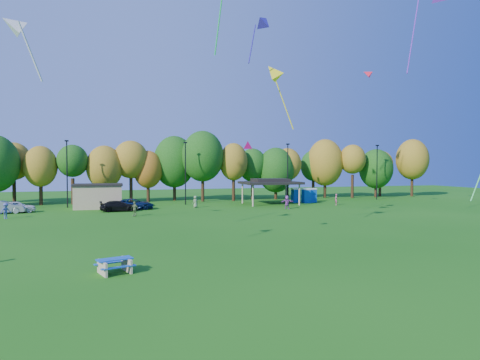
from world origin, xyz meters
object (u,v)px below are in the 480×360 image
object	(u,v)px
porta_potties	(305,195)
car_d	(119,206)
picnic_table	(115,265)
car_b	(4,207)
car_a	(16,207)
car_c	(134,204)

from	to	relation	value
porta_potties	car_d	bearing A→B (deg)	-169.87
picnic_table	car_b	xyz separation A→B (m)	(-12.53, 32.77, 0.29)
porta_potties	car_b	world-z (taller)	porta_potties
car_a	car_b	size ratio (longest dim) A/B	0.95
car_c	car_d	distance (m)	2.69
car_c	picnic_table	bearing A→B (deg)	179.72
car_b	porta_potties	bearing A→B (deg)	-91.85
porta_potties	car_d	xyz separation A→B (m)	(-27.46, -4.91, -0.44)
car_b	car_d	xyz separation A→B (m)	(13.06, -1.34, -0.09)
porta_potties	car_b	size ratio (longest dim) A/B	0.83
car_a	car_c	distance (m)	13.79
car_a	car_c	xyz separation A→B (m)	(13.78, 0.12, -0.04)
porta_potties	picnic_table	size ratio (longest dim) A/B	1.71
picnic_table	car_d	bearing A→B (deg)	71.05
porta_potties	car_a	world-z (taller)	porta_potties
car_a	car_d	world-z (taller)	car_a
car_d	picnic_table	bearing A→B (deg)	177.15
car_a	car_c	bearing A→B (deg)	-101.85
porta_potties	car_c	xyz separation A→B (m)	(-25.51, -3.06, -0.40)
car_c	car_d	bearing A→B (deg)	137.44
picnic_table	car_a	distance (m)	35.04
porta_potties	picnic_table	world-z (taller)	porta_potties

